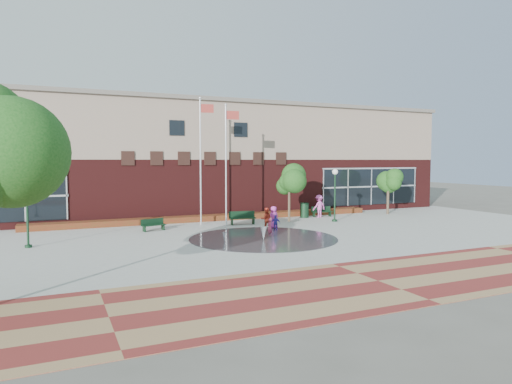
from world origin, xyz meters
name	(u,v)px	position (x,y,z in m)	size (l,w,h in m)	color
ground	(288,248)	(0.00, 0.00, 0.00)	(120.00, 120.00, 0.00)	#666056
plaza_concrete	(256,236)	(0.00, 4.00, 0.00)	(46.00, 18.00, 0.01)	#A8A8A0
paver_band	(378,281)	(0.00, -7.00, 0.00)	(46.00, 6.00, 0.01)	maroon
splash_pad	(263,239)	(0.00, 3.00, 0.00)	(8.40, 8.40, 0.01)	#383A3D
library_building	(191,158)	(0.00, 17.48, 4.64)	(44.40, 10.40, 9.20)	#4B1717
flower_bed	(214,220)	(0.00, 11.60, 0.00)	(26.00, 1.20, 0.40)	#9B0516
flagpole_left	(201,154)	(-1.51, 9.80, 4.87)	(1.03, 0.18, 8.75)	white
flagpole_right	(227,158)	(-0.09, 8.65, 4.60)	(1.02, 0.17, 8.24)	white
lamp_left	(27,204)	(-12.06, 5.42, 2.25)	(0.38, 0.38, 3.62)	#14331D
lamp_right	(335,189)	(7.76, 7.37, 2.38)	(0.40, 0.40, 3.83)	#14331D
bench_left	(154,227)	(-5.12, 8.34, 0.25)	(1.60, 0.81, 0.77)	#14331D
bench_mid	(243,220)	(1.08, 8.67, 0.30)	(1.89, 0.74, 0.93)	#14331D
bench_right	(322,214)	(8.45, 10.19, 0.26)	(1.67, 0.70, 0.82)	#14331D
trash_can	(304,210)	(6.90, 10.22, 0.59)	(0.71, 0.71, 1.17)	#14331D
tree_mid	(289,180)	(4.73, 8.69, 3.03)	(2.46, 2.46, 4.16)	#49392A
tree_small_right	(388,180)	(14.40, 9.49, 2.83)	(2.27, 2.27, 3.87)	#49392A
water_jet_a	(264,241)	(-0.24, 2.45, 0.00)	(0.38, 0.38, 0.74)	white
water_jet_b	(224,242)	(-2.38, 2.90, 0.00)	(0.22, 0.22, 0.50)	white
child_splash	(270,227)	(0.68, 3.57, 0.53)	(0.39, 0.25, 1.06)	#BF3C61
adult_red	(266,219)	(1.47, 5.70, 0.73)	(0.71, 0.55, 1.46)	red
adult_pink	(274,217)	(2.23, 6.17, 0.74)	(0.72, 0.47, 1.47)	#D53DAF
child_blue	(276,223)	(1.93, 5.27, 0.50)	(0.59, 0.24, 1.00)	#4339BB
person_bench	(319,206)	(8.04, 9.95, 0.88)	(1.14, 0.66, 1.76)	#F15EC7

